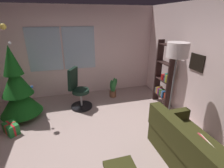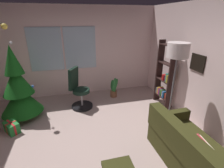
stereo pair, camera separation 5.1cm
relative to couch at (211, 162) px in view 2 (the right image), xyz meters
The scene contains 10 objects.
ground_plane 1.94m from the couch, 149.84° to the left, with size 4.77×5.24×0.10m, color #AF948D.
wall_back_with_windows 4.12m from the couch, 114.74° to the left, with size 4.77×0.12×2.60m.
wall_right_with_frames 1.60m from the couch, 50.93° to the left, with size 0.12×5.24×2.60m.
couch is the anchor object (origin of this frame).
holiday_tree 3.97m from the couch, 140.90° to the left, with size 0.92×0.92×2.16m.
gift_box_green 3.72m from the couch, 148.83° to the left, with size 0.37×0.39×0.24m.
office_chair 3.16m from the couch, 122.73° to the left, with size 0.60×0.58×1.09m.
bookshelf 2.33m from the couch, 77.00° to the left, with size 0.18×0.64×1.73m.
floor_lamp 1.84m from the couch, 85.19° to the left, with size 0.41×0.41×1.83m.
potted_plant 3.11m from the couch, 102.11° to the left, with size 0.30×0.41×0.63m.
Camera 2 is at (-0.22, -2.38, 2.26)m, focal length 26.74 mm.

